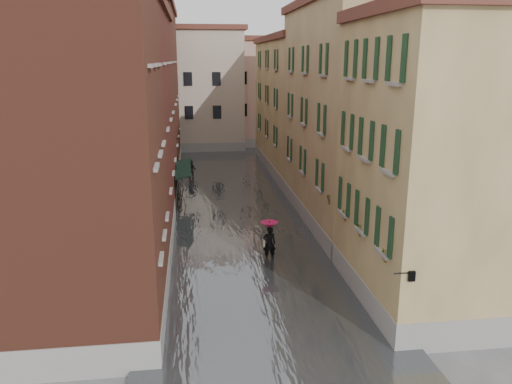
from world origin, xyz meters
TOP-DOWN VIEW (x-y plane):
  - ground at (0.00, 0.00)m, footprint 120.00×120.00m
  - floodwater at (0.00, 13.00)m, footprint 10.00×60.00m
  - building_left_near at (-7.00, -2.00)m, footprint 6.00×8.00m
  - building_left_mid at (-7.00, 9.00)m, footprint 6.00×14.00m
  - building_left_far at (-7.00, 24.00)m, footprint 6.00×16.00m
  - building_right_near at (7.00, -2.00)m, footprint 6.00×8.00m
  - building_right_mid at (7.00, 9.00)m, footprint 6.00×14.00m
  - building_right_far at (7.00, 24.00)m, footprint 6.00×16.00m
  - building_end_cream at (-3.00, 38.00)m, footprint 12.00×9.00m
  - building_end_pink at (6.00, 40.00)m, footprint 10.00×9.00m
  - awning_near at (-3.48, 12.71)m, footprint 1.09×3.18m
  - awning_far at (-3.48, 15.78)m, footprint 1.09×3.15m
  - wall_lantern at (4.33, -6.00)m, footprint 0.71×0.22m
  - window_planters at (4.12, -0.83)m, footprint 0.59×8.31m
  - pedestrian_main at (0.97, 2.99)m, footprint 0.93×0.93m
  - pedestrian_far at (-2.90, 21.36)m, footprint 0.98×0.85m

SIDE VIEW (x-z plane):
  - ground at x=0.00m, z-range 0.00..0.00m
  - floodwater at x=0.00m, z-range 0.00..0.20m
  - pedestrian_far at x=-2.90m, z-range 0.00..1.72m
  - pedestrian_main at x=0.97m, z-range 0.20..2.26m
  - awning_far at x=-3.48m, z-range 1.07..3.87m
  - awning_near at x=-3.48m, z-range 1.07..3.87m
  - wall_lantern at x=4.33m, z-range 2.83..3.18m
  - window_planters at x=4.12m, z-range 3.09..3.93m
  - building_right_near at x=7.00m, z-range 0.00..11.50m
  - building_right_far at x=7.00m, z-range 0.00..11.50m
  - building_end_pink at x=6.00m, z-range 0.00..12.00m
  - building_left_mid at x=-7.00m, z-range 0.00..12.50m
  - building_left_near at x=-7.00m, z-range 0.00..13.00m
  - building_right_mid at x=7.00m, z-range 0.00..13.00m
  - building_end_cream at x=-3.00m, z-range 0.00..13.00m
  - building_left_far at x=-7.00m, z-range 0.00..14.00m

